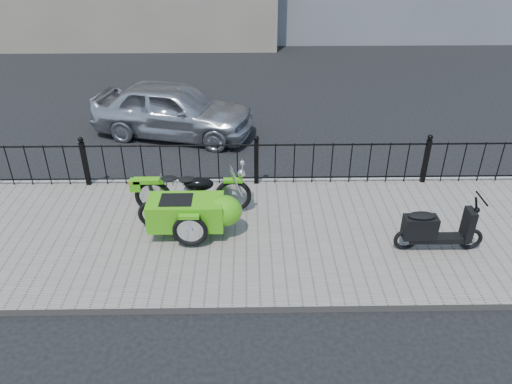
{
  "coord_description": "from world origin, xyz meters",
  "views": [
    {
      "loc": [
        -0.16,
        -7.82,
        5.28
      ],
      "look_at": [
        -0.03,
        -0.1,
        0.72
      ],
      "focal_mm": 35.0,
      "sensor_mm": 36.0,
      "label": 1
    }
  ],
  "objects_px": {
    "scooter": "(434,230)",
    "spare_tire": "(154,214)",
    "sedan_car": "(173,110)",
    "motorcycle_sidecar": "(197,208)"
  },
  "relations": [
    {
      "from": "spare_tire",
      "to": "motorcycle_sidecar",
      "type": "bearing_deg",
      "value": -8.09
    },
    {
      "from": "motorcycle_sidecar",
      "to": "sedan_car",
      "type": "distance_m",
      "value": 4.59
    },
    {
      "from": "motorcycle_sidecar",
      "to": "spare_tire",
      "type": "height_order",
      "value": "motorcycle_sidecar"
    },
    {
      "from": "scooter",
      "to": "spare_tire",
      "type": "height_order",
      "value": "scooter"
    },
    {
      "from": "scooter",
      "to": "spare_tire",
      "type": "bearing_deg",
      "value": 171.15
    },
    {
      "from": "motorcycle_sidecar",
      "to": "spare_tire",
      "type": "relative_size",
      "value": 4.02
    },
    {
      "from": "motorcycle_sidecar",
      "to": "sedan_car",
      "type": "relative_size",
      "value": 0.56
    },
    {
      "from": "scooter",
      "to": "sedan_car",
      "type": "relative_size",
      "value": 0.37
    },
    {
      "from": "motorcycle_sidecar",
      "to": "scooter",
      "type": "distance_m",
      "value": 4.04
    },
    {
      "from": "motorcycle_sidecar",
      "to": "scooter",
      "type": "bearing_deg",
      "value": -9.01
    }
  ]
}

